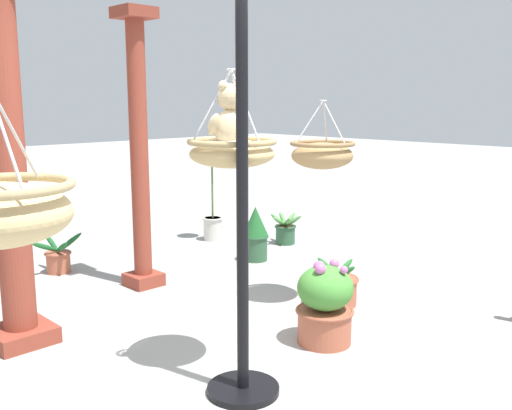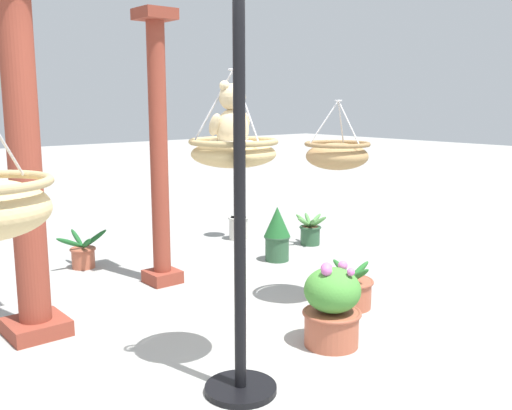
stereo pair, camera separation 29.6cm
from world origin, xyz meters
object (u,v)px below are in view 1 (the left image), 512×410
at_px(greenhouse_pillar_left, 139,157).
at_px(hanging_basket_right_low, 322,154).
at_px(teddy_bear, 229,121).
at_px(potted_plant_bushy_green, 255,233).
at_px(potted_plant_small_succulent, 58,258).
at_px(greenhouse_pillar_right, 8,160).
at_px(potted_plant_flowering_red, 212,193).
at_px(potted_plant_tall_leafy, 325,304).
at_px(potted_plant_conical_shrub, 334,288).
at_px(hanging_basket_with_teddy, 232,151).
at_px(potted_plant_trailing_ivy, 285,231).
at_px(display_pole_central, 243,262).

bearing_deg(greenhouse_pillar_left, hanging_basket_right_low, -62.29).
distance_m(teddy_bear, potted_plant_bushy_green, 2.97).
bearing_deg(potted_plant_small_succulent, greenhouse_pillar_right, -124.32).
bearing_deg(hanging_basket_right_low, potted_plant_flowering_red, 70.34).
relative_size(potted_plant_flowering_red, potted_plant_tall_leafy, 1.89).
bearing_deg(teddy_bear, greenhouse_pillar_right, 119.51).
bearing_deg(potted_plant_conical_shrub, potted_plant_small_succulent, 116.11).
bearing_deg(hanging_basket_with_teddy, potted_plant_bushy_green, 42.38).
height_order(potted_plant_small_succulent, potted_plant_trailing_ivy, potted_plant_small_succulent).
bearing_deg(greenhouse_pillar_right, potted_plant_tall_leafy, -44.70).
distance_m(hanging_basket_right_low, potted_plant_conical_shrub, 1.17).
relative_size(display_pole_central, potted_plant_small_succulent, 4.35).
bearing_deg(display_pole_central, greenhouse_pillar_right, 111.07).
xyz_separation_m(greenhouse_pillar_left, potted_plant_flowering_red, (1.67, 0.94, -0.63)).
relative_size(hanging_basket_with_teddy, teddy_bear, 1.41).
xyz_separation_m(hanging_basket_with_teddy, potted_plant_conical_shrub, (1.48, 0.32, -1.29)).
xyz_separation_m(potted_plant_conical_shrub, potted_plant_trailing_ivy, (1.30, 1.77, 0.01)).
distance_m(hanging_basket_with_teddy, potted_plant_tall_leafy, 1.39).
height_order(hanging_basket_with_teddy, greenhouse_pillar_left, greenhouse_pillar_left).
bearing_deg(potted_plant_trailing_ivy, potted_plant_tall_leafy, -131.99).
height_order(teddy_bear, potted_plant_bushy_green, teddy_bear).
xyz_separation_m(greenhouse_pillar_right, potted_plant_small_succulent, (1.01, 1.48, -1.19)).
bearing_deg(potted_plant_flowering_red, greenhouse_pillar_left, -150.62).
xyz_separation_m(hanging_basket_with_teddy, potted_plant_bushy_green, (1.98, 1.81, -1.13)).
bearing_deg(potted_plant_small_succulent, potted_plant_conical_shrub, -63.89).
bearing_deg(potted_plant_conical_shrub, potted_plant_tall_leafy, -147.22).
height_order(potted_plant_bushy_green, potted_plant_trailing_ivy, potted_plant_bushy_green).
bearing_deg(potted_plant_flowering_red, potted_plant_tall_leafy, -116.37).
bearing_deg(greenhouse_pillar_left, potted_plant_flowering_red, 29.38).
height_order(display_pole_central, potted_plant_small_succulent, display_pole_central).
bearing_deg(teddy_bear, potted_plant_conical_shrub, 11.39).
bearing_deg(potted_plant_trailing_ivy, hanging_basket_with_teddy, -143.06).
xyz_separation_m(hanging_basket_with_teddy, potted_plant_tall_leafy, (0.78, -0.13, -1.15)).
distance_m(greenhouse_pillar_right, potted_plant_bushy_green, 2.99).
height_order(hanging_basket_right_low, greenhouse_pillar_right, greenhouse_pillar_right).
distance_m(display_pole_central, greenhouse_pillar_left, 2.34).
xyz_separation_m(greenhouse_pillar_right, potted_plant_conical_shrub, (2.27, -1.11, -1.20)).
bearing_deg(potted_plant_small_succulent, teddy_bear, -94.17).
xyz_separation_m(hanging_basket_right_low, potted_plant_flowering_red, (0.88, 2.46, -0.71)).
xyz_separation_m(potted_plant_flowering_red, potted_plant_small_succulent, (-2.06, 0.04, -0.44)).
height_order(teddy_bear, potted_plant_small_succulent, teddy_bear).
relative_size(potted_plant_bushy_green, potted_plant_trailing_ivy, 1.37).
bearing_deg(potted_plant_trailing_ivy, hanging_basket_right_low, -129.63).
relative_size(hanging_basket_with_teddy, potted_plant_flowering_red, 0.50).
relative_size(display_pole_central, potted_plant_tall_leafy, 4.13).
height_order(greenhouse_pillar_right, potted_plant_small_succulent, greenhouse_pillar_right).
distance_m(teddy_bear, potted_plant_small_succulent, 3.24).
xyz_separation_m(teddy_bear, potted_plant_bushy_green, (1.98, 1.79, -1.31)).
distance_m(potted_plant_tall_leafy, potted_plant_bushy_green, 2.28).
relative_size(potted_plant_flowering_red, potted_plant_bushy_green, 1.95).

